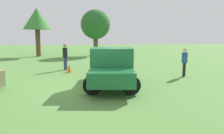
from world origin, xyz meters
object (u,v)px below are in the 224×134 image
at_px(person_bystander, 185,60).
at_px(tree_far_center, 37,20).
at_px(pickup_truck, 112,67).
at_px(traffic_cone, 69,68).
at_px(tree_back_left, 96,25).
at_px(person_visitor, 65,55).

xyz_separation_m(person_bystander, tree_far_center, (-10.78, 12.61, 2.99)).
distance_m(person_bystander, tree_far_center, 16.86).
distance_m(pickup_truck, traffic_cone, 4.68).
height_order(pickup_truck, tree_far_center, tree_far_center).
xyz_separation_m(pickup_truck, tree_back_left, (-0.21, 14.94, 2.47)).
relative_size(pickup_truck, traffic_cone, 8.94).
relative_size(person_visitor, tree_far_center, 0.35).
bearing_deg(traffic_cone, person_visitor, 107.96).
bearing_deg(person_bystander, tree_far_center, -15.01).
xyz_separation_m(person_bystander, traffic_cone, (-6.67, 2.08, -0.65)).
bearing_deg(tree_back_left, tree_far_center, -176.51).
bearing_deg(person_visitor, person_bystander, 176.35).
bearing_deg(traffic_cone, pickup_truck, -60.34).
height_order(tree_back_left, traffic_cone, tree_back_left).
bearing_deg(person_bystander, pickup_truck, 58.48).
bearing_deg(traffic_cone, person_bystander, -17.31).
relative_size(pickup_truck, tree_back_left, 0.97).
distance_m(pickup_truck, person_visitor, 5.67).
bearing_deg(tree_far_center, pickup_truck, -66.24).
bearing_deg(tree_far_center, person_bystander, -49.46).
bearing_deg(person_visitor, tree_far_center, -48.14).
height_order(person_visitor, tree_back_left, tree_back_left).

